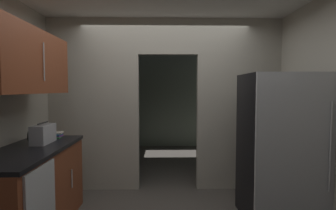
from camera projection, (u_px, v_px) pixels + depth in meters
The scene contains 7 objects.
kitchen_partition at pixel (164, 100), 4.13m from camera, with size 3.53×0.12×2.61m.
adjoining_room_shell at pixel (164, 100), 6.28m from camera, with size 3.53×3.22×2.61m.
refrigerator at pixel (280, 147), 3.17m from camera, with size 0.84×0.77×1.73m.
lower_cabinet_run at pixel (30, 192), 2.82m from camera, with size 0.66×1.61×0.93m.
upper_cabinet_counterside at pixel (26, 62), 2.74m from camera, with size 0.36×1.45×0.65m.
boombox at pixel (43, 134), 3.07m from camera, with size 0.17×0.36×0.24m.
book_stack at pixel (57, 135), 3.43m from camera, with size 0.14×0.16×0.07m.
Camera 1 is at (-0.04, -2.88, 1.54)m, focal length 28.72 mm.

